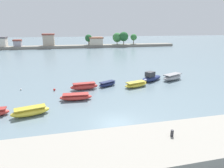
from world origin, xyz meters
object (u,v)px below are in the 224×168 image
(moored_boat_1, at_px, (30,112))
(moored_boat_3, at_px, (84,86))
(moored_boat_6, at_px, (151,78))
(moored_boat_5, at_px, (136,84))
(mooring_bollard, at_px, (172,133))
(mooring_buoy_1, at_px, (54,90))
(moored_boat_4, at_px, (107,84))
(mooring_buoy_0, at_px, (21,89))
(moored_boat_7, at_px, (172,77))
(moored_boat_2, at_px, (76,97))

(moored_boat_1, xyz_separation_m, moored_boat_3, (7.16, 8.66, 0.04))
(moored_boat_3, distance_m, moored_boat_6, 13.63)
(moored_boat_5, bearing_deg, mooring_bollard, -118.56)
(mooring_bollard, bearing_deg, moored_boat_6, 69.56)
(moored_boat_6, bearing_deg, moored_boat_5, -173.27)
(moored_boat_3, xyz_separation_m, mooring_buoy_1, (-4.93, 0.43, -0.35))
(moored_boat_5, xyz_separation_m, mooring_buoy_1, (-13.97, 1.05, -0.26))
(moored_boat_4, distance_m, moored_boat_5, 5.09)
(moored_boat_1, bearing_deg, mooring_buoy_0, 92.51)
(moored_boat_5, bearing_deg, mooring_buoy_1, 158.94)
(mooring_bollard, xyz_separation_m, moored_boat_3, (-5.05, 19.71, -1.84))
(moored_boat_4, height_order, moored_boat_6, moored_boat_6)
(moored_boat_3, relative_size, mooring_buoy_0, 16.86)
(moored_boat_3, bearing_deg, mooring_buoy_1, 170.52)
(moored_boat_4, relative_size, mooring_buoy_0, 13.49)
(moored_boat_1, relative_size, mooring_buoy_1, 12.05)
(moored_boat_3, bearing_deg, mooring_buoy_0, 164.71)
(moored_boat_3, height_order, mooring_buoy_0, moored_boat_3)
(mooring_bollard, height_order, moored_boat_7, mooring_bollard)
(moored_boat_4, xyz_separation_m, moored_boat_7, (13.50, 1.18, 0.19))
(moored_boat_6, xyz_separation_m, mooring_buoy_1, (-18.30, -2.20, -0.44))
(moored_boat_1, relative_size, moored_boat_5, 0.97)
(moored_boat_3, height_order, mooring_buoy_1, moored_boat_3)
(moored_boat_2, bearing_deg, moored_boat_4, 47.76)
(mooring_bollard, bearing_deg, moored_boat_7, 59.94)
(moored_boat_5, distance_m, mooring_buoy_1, 14.01)
(moored_boat_3, distance_m, mooring_buoy_1, 4.96)
(moored_boat_2, height_order, moored_boat_7, moored_boat_7)
(moored_boat_7, xyz_separation_m, mooring_buoy_1, (-22.64, -1.74, -0.41))
(moored_boat_5, bearing_deg, moored_boat_2, -176.03)
(mooring_bollard, xyz_separation_m, moored_boat_6, (8.33, 22.34, -1.75))
(moored_boat_6, bearing_deg, mooring_buoy_1, 156.73)
(moored_boat_1, distance_m, moored_boat_5, 18.09)
(moored_boat_1, relative_size, mooring_buoy_0, 16.31)
(moored_boat_2, bearing_deg, moored_boat_1, -140.45)
(moored_boat_5, height_order, mooring_buoy_0, moored_boat_5)
(moored_boat_4, xyz_separation_m, mooring_buoy_1, (-9.14, -0.57, -0.22))
(moored_boat_7, height_order, mooring_buoy_0, moored_boat_7)
(mooring_buoy_1, bearing_deg, mooring_bollard, -63.65)
(moored_boat_3, height_order, moored_boat_4, moored_boat_3)
(mooring_buoy_1, bearing_deg, moored_boat_7, 4.41)
(moored_boat_5, relative_size, mooring_buoy_1, 12.48)
(moored_boat_4, height_order, moored_boat_5, moored_boat_5)
(mooring_buoy_0, bearing_deg, moored_boat_1, -72.97)
(moored_boat_4, distance_m, mooring_buoy_0, 14.67)
(moored_boat_5, height_order, moored_boat_6, moored_boat_6)
(moored_boat_1, height_order, mooring_buoy_1, moored_boat_1)
(moored_boat_4, xyz_separation_m, moored_boat_6, (9.17, 1.63, 0.22))
(moored_boat_5, distance_m, mooring_buoy_0, 19.64)
(moored_boat_7, bearing_deg, mooring_buoy_1, 159.83)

